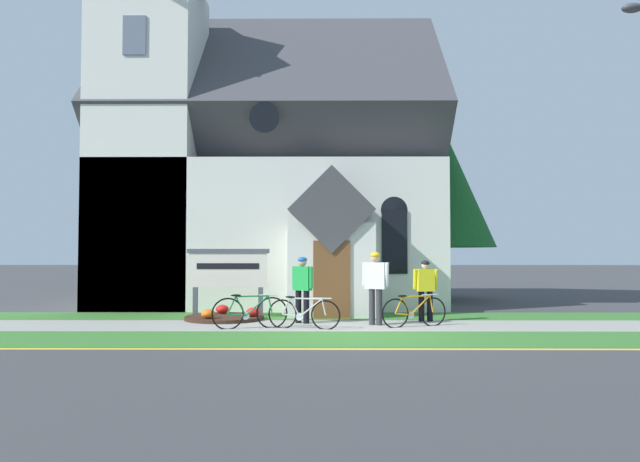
# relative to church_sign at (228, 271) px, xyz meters

# --- Properties ---
(ground) EXTENTS (140.00, 140.00, 0.00)m
(ground) POSITION_rel_church_sign_xyz_m (3.21, 0.64, -1.28)
(ground) COLOR #3D3D3F
(sidewalk_slab) EXTENTS (32.00, 2.14, 0.01)m
(sidewalk_slab) POSITION_rel_church_sign_xyz_m (0.84, -1.77, -1.27)
(sidewalk_slab) COLOR #99968E
(sidewalk_slab) RESTS_ON ground
(grass_verge) EXTENTS (32.00, 2.22, 0.01)m
(grass_verge) POSITION_rel_church_sign_xyz_m (0.84, -3.94, -1.27)
(grass_verge) COLOR #38722D
(grass_verge) RESTS_ON ground
(church_lawn) EXTENTS (24.00, 2.08, 0.01)m
(church_lawn) POSITION_rel_church_sign_xyz_m (0.84, 0.34, -1.27)
(church_lawn) COLOR #38722D
(church_lawn) RESTS_ON ground
(curb_paint_stripe) EXTENTS (28.00, 0.16, 0.01)m
(curb_paint_stripe) POSITION_rel_church_sign_xyz_m (0.84, -5.20, -1.28)
(curb_paint_stripe) COLOR yellow
(curb_paint_stripe) RESTS_ON ground
(church_building) EXTENTS (11.61, 10.08, 12.06)m
(church_building) POSITION_rel_church_sign_xyz_m (0.35, 5.13, 3.22)
(church_building) COLOR silver
(church_building) RESTS_ON ground
(church_sign) EXTENTS (2.26, 0.17, 1.88)m
(church_sign) POSITION_rel_church_sign_xyz_m (0.00, 0.00, 0.00)
(church_sign) COLOR #474C56
(church_sign) RESTS_ON ground
(flower_bed) EXTENTS (2.08, 2.08, 0.34)m
(flower_bed) POSITION_rel_church_sign_xyz_m (0.02, -0.53, -1.20)
(flower_bed) COLOR #382319
(flower_bed) RESTS_ON ground
(bicycle_yellow) EXTENTS (1.73, 0.49, 0.83)m
(bicycle_yellow) POSITION_rel_church_sign_xyz_m (0.89, -2.33, -0.89)
(bicycle_yellow) COLOR black
(bicycle_yellow) RESTS_ON ground
(bicycle_red) EXTENTS (1.63, 0.66, 0.79)m
(bicycle_red) POSITION_rel_church_sign_xyz_m (4.78, -1.99, -0.91)
(bicycle_red) COLOR black
(bicycle_red) RESTS_ON ground
(bicycle_orange) EXTENTS (1.70, 0.42, 0.78)m
(bicycle_orange) POSITION_rel_church_sign_xyz_m (2.15, -2.37, -0.92)
(bicycle_orange) COLOR black
(bicycle_orange) RESTS_ON ground
(cyclist_in_blue_jersey) EXTENTS (0.62, 0.49, 1.79)m
(cyclist_in_blue_jersey) POSITION_rel_church_sign_xyz_m (3.89, -1.67, -0.21)
(cyclist_in_blue_jersey) COLOR #2D2D33
(cyclist_in_blue_jersey) RESTS_ON ground
(cyclist_in_red_jersey) EXTENTS (0.63, 0.28, 1.58)m
(cyclist_in_red_jersey) POSITION_rel_church_sign_xyz_m (5.24, -0.92, -0.37)
(cyclist_in_red_jersey) COLOR black
(cyclist_in_red_jersey) RESTS_ON ground
(cyclist_in_orange_jersey) EXTENTS (0.53, 0.48, 1.67)m
(cyclist_in_orange_jersey) POSITION_rel_church_sign_xyz_m (2.09, -1.30, -0.30)
(cyclist_in_orange_jersey) COLOR black
(cyclist_in_orange_jersey) RESTS_ON ground
(roadside_conifer) EXTENTS (3.77, 3.77, 6.45)m
(roadside_conifer) POSITION_rel_church_sign_xyz_m (7.28, 6.28, 2.93)
(roadside_conifer) COLOR #4C3823
(roadside_conifer) RESTS_ON ground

